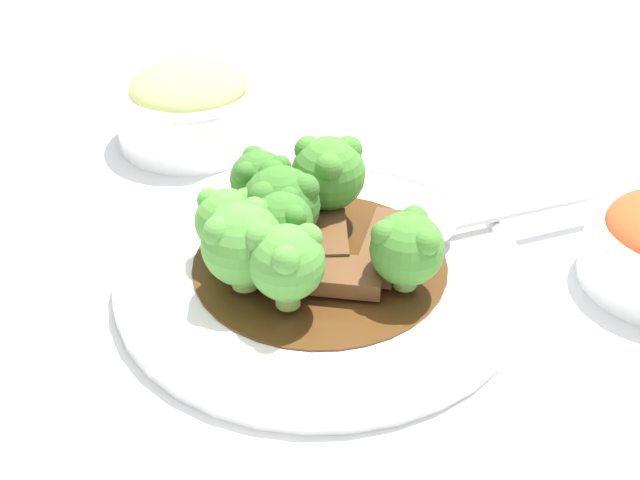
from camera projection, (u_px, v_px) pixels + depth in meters
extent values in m
plane|color=silver|center=(320.00, 282.00, 0.58)|extent=(4.00, 4.00, 0.00)
cylinder|color=white|center=(320.00, 274.00, 0.58)|extent=(0.26, 0.26, 0.01)
torus|color=white|center=(320.00, 265.00, 0.57)|extent=(0.26, 0.26, 0.01)
cylinder|color=#4C2D14|center=(320.00, 264.00, 0.57)|extent=(0.16, 0.16, 0.00)
cube|color=brown|center=(328.00, 239.00, 0.58)|extent=(0.05, 0.06, 0.01)
cube|color=brown|center=(384.00, 246.00, 0.57)|extent=(0.07, 0.07, 0.01)
cube|color=brown|center=(332.00, 275.00, 0.55)|extent=(0.07, 0.06, 0.01)
cylinder|color=#8EB756|center=(229.00, 246.00, 0.57)|extent=(0.01, 0.01, 0.01)
sphere|color=#4C8E38|center=(228.00, 221.00, 0.56)|extent=(0.04, 0.04, 0.04)
sphere|color=#4C8E38|center=(245.00, 200.00, 0.56)|extent=(0.02, 0.02, 0.02)
sphere|color=#4C8E38|center=(209.00, 200.00, 0.56)|extent=(0.02, 0.02, 0.02)
sphere|color=#4C8E38|center=(225.00, 218.00, 0.55)|extent=(0.02, 0.02, 0.02)
cylinder|color=#8EB756|center=(246.00, 278.00, 0.54)|extent=(0.02, 0.02, 0.01)
sphere|color=#4C8E38|center=(244.00, 246.00, 0.53)|extent=(0.05, 0.05, 0.05)
sphere|color=#4C8E38|center=(254.00, 213.00, 0.53)|extent=(0.02, 0.02, 0.02)
sphere|color=#4C8E38|center=(216.00, 229.00, 0.52)|extent=(0.02, 0.02, 0.02)
sphere|color=#4C8E38|center=(259.00, 238.00, 0.51)|extent=(0.02, 0.02, 0.02)
cylinder|color=#7FA84C|center=(261.00, 208.00, 0.60)|extent=(0.01, 0.01, 0.02)
sphere|color=#387028|center=(259.00, 180.00, 0.59)|extent=(0.04, 0.04, 0.04)
sphere|color=#387028|center=(253.00, 157.00, 0.59)|extent=(0.01, 0.01, 0.01)
sphere|color=#387028|center=(246.00, 173.00, 0.58)|extent=(0.01, 0.01, 0.01)
sphere|color=#387028|center=(277.00, 167.00, 0.58)|extent=(0.01, 0.01, 0.01)
cylinder|color=#8EB756|center=(328.00, 206.00, 0.61)|extent=(0.02, 0.02, 0.02)
sphere|color=#427F2D|center=(328.00, 173.00, 0.59)|extent=(0.05, 0.05, 0.05)
sphere|color=#427F2D|center=(308.00, 150.00, 0.59)|extent=(0.02, 0.02, 0.02)
sphere|color=#427F2D|center=(329.00, 168.00, 0.57)|extent=(0.02, 0.02, 0.02)
sphere|color=#427F2D|center=(349.00, 150.00, 0.59)|extent=(0.02, 0.02, 0.02)
cylinder|color=#7FA84C|center=(405.00, 278.00, 0.54)|extent=(0.01, 0.01, 0.01)
sphere|color=#427F2D|center=(407.00, 249.00, 0.53)|extent=(0.05, 0.05, 0.05)
sphere|color=#427F2D|center=(385.00, 234.00, 0.52)|extent=(0.02, 0.02, 0.02)
sphere|color=#427F2D|center=(425.00, 242.00, 0.52)|extent=(0.02, 0.02, 0.02)
sphere|color=#427F2D|center=(414.00, 219.00, 0.54)|extent=(0.02, 0.02, 0.02)
cylinder|color=#7FA84C|center=(282.00, 235.00, 0.58)|extent=(0.02, 0.02, 0.01)
sphere|color=#387028|center=(281.00, 205.00, 0.57)|extent=(0.05, 0.05, 0.05)
sphere|color=#387028|center=(263.00, 197.00, 0.55)|extent=(0.02, 0.02, 0.02)
sphere|color=#387028|center=(305.00, 189.00, 0.56)|extent=(0.02, 0.02, 0.02)
sphere|color=#387028|center=(272.00, 174.00, 0.57)|extent=(0.02, 0.02, 0.02)
cylinder|color=#7FA84C|center=(288.00, 294.00, 0.53)|extent=(0.02, 0.02, 0.01)
sphere|color=#4C8E38|center=(287.00, 263.00, 0.52)|extent=(0.05, 0.05, 0.05)
sphere|color=#4C8E38|center=(286.00, 260.00, 0.50)|extent=(0.02, 0.02, 0.02)
sphere|color=#4C8E38|center=(308.00, 238.00, 0.51)|extent=(0.02, 0.02, 0.02)
sphere|color=#4C8E38|center=(265.00, 238.00, 0.51)|extent=(0.02, 0.02, 0.02)
cylinder|color=#8EB756|center=(283.00, 254.00, 0.56)|extent=(0.01, 0.01, 0.02)
sphere|color=#387028|center=(282.00, 223.00, 0.55)|extent=(0.04, 0.04, 0.04)
sphere|color=#387028|center=(294.00, 217.00, 0.53)|extent=(0.02, 0.02, 0.02)
sphere|color=#387028|center=(289.00, 198.00, 0.55)|extent=(0.02, 0.02, 0.02)
sphere|color=#387028|center=(261.00, 211.00, 0.54)|extent=(0.02, 0.02, 0.02)
ellipsoid|color=#B7B7BC|center=(415.00, 230.00, 0.58)|extent=(0.06, 0.05, 0.01)
cylinder|color=#B7B7BC|center=(561.00, 203.00, 0.62)|extent=(0.16, 0.04, 0.01)
cylinder|color=white|center=(193.00, 136.00, 0.74)|extent=(0.07, 0.07, 0.01)
cylinder|color=white|center=(191.00, 115.00, 0.72)|extent=(0.12, 0.12, 0.04)
torus|color=white|center=(189.00, 90.00, 0.71)|extent=(0.12, 0.12, 0.01)
ellipsoid|color=#A3B266|center=(188.00, 86.00, 0.71)|extent=(0.09, 0.09, 0.03)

